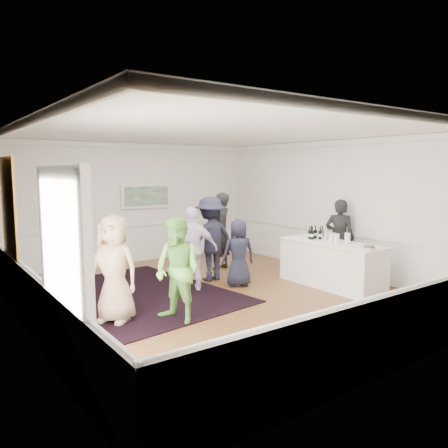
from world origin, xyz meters
TOP-DOWN VIEW (x-y plane):
  - floor at (0.00, 0.00)m, footprint 8.00×8.00m
  - ceiling at (0.00, 0.00)m, footprint 7.00×8.00m
  - wall_left at (-3.50, 0.00)m, footprint 0.02×8.00m
  - wall_right at (3.50, 0.00)m, footprint 0.02×8.00m
  - wall_back at (0.00, 4.00)m, footprint 7.00×0.02m
  - wall_front at (0.00, -4.00)m, footprint 7.00×0.02m
  - wainscoting at (0.00, 0.00)m, footprint 7.00×8.00m
  - mirror at (-3.45, 1.30)m, footprint 0.05×1.25m
  - doorway at (-3.45, -1.90)m, footprint 0.10×1.78m
  - landscape_painting at (0.40, 3.95)m, footprint 1.44×0.06m
  - area_rug at (-1.29, 0.98)m, footprint 3.66×4.52m
  - serving_table at (2.43, -0.82)m, footprint 0.90×2.36m
  - bartender at (3.20, -0.39)m, footprint 0.71×0.80m
  - guest_tan at (-2.20, -0.24)m, footprint 0.97×1.04m
  - guest_green at (-1.35, -0.85)m, footprint 0.88×1.00m
  - guest_lilac at (-0.16, 0.63)m, footprint 1.09×0.88m
  - guest_dark_a at (0.61, 1.13)m, footprint 1.26×0.77m
  - guest_dark_b at (1.43, 1.90)m, footprint 0.83×0.70m
  - guest_navy at (0.82, 0.36)m, footprint 0.82×0.66m
  - wine_bottles at (2.47, -0.31)m, footprint 0.37×0.26m
  - juice_pitchers at (2.38, -1.03)m, footprint 0.38×0.32m
  - ice_bucket at (2.53, -0.59)m, footprint 0.26×0.26m
  - nut_bowl at (2.33, -1.82)m, footprint 0.26×0.26m

SIDE VIEW (x-z plane):
  - floor at x=0.00m, z-range 0.00..0.00m
  - area_rug at x=-1.29m, z-range 0.00..0.02m
  - serving_table at x=2.43m, z-range 0.00..0.96m
  - wainscoting at x=0.00m, z-range 0.00..1.00m
  - guest_navy at x=0.82m, z-range 0.00..1.45m
  - guest_lilac at x=-0.16m, z-range 0.00..1.74m
  - guest_green at x=-1.35m, z-range 0.00..1.75m
  - guest_tan at x=-2.20m, z-range 0.00..1.78m
  - bartender at x=3.20m, z-range 0.00..1.83m
  - guest_dark_a at x=0.61m, z-range 0.00..1.90m
  - guest_dark_b at x=1.43m, z-range 0.00..1.92m
  - nut_bowl at x=2.33m, z-range 0.96..1.03m
  - ice_bucket at x=2.53m, z-range 0.95..1.19m
  - juice_pitchers at x=2.38m, z-range 0.96..1.20m
  - wine_bottles at x=2.47m, z-range 0.96..1.27m
  - doorway at x=-3.45m, z-range 0.14..2.70m
  - wall_left at x=-3.50m, z-range 0.00..3.20m
  - wall_right at x=3.50m, z-range 0.00..3.20m
  - wall_back at x=0.00m, z-range 0.00..3.20m
  - wall_front at x=0.00m, z-range 0.00..3.20m
  - landscape_painting at x=0.40m, z-range 1.45..2.11m
  - mirror at x=-3.45m, z-range 0.88..2.73m
  - ceiling at x=0.00m, z-range 3.19..3.21m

